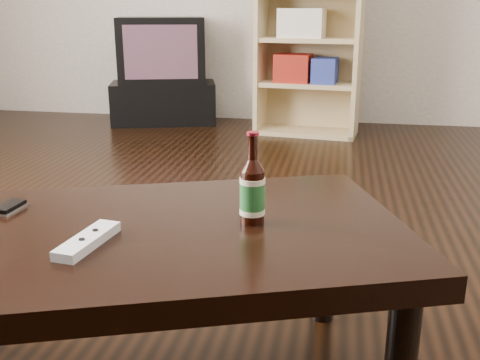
% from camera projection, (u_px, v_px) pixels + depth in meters
% --- Properties ---
extents(floor, '(5.00, 6.00, 0.01)m').
position_uv_depth(floor, '(133.00, 271.00, 2.12)').
color(floor, black).
rests_on(floor, ground).
extents(tv_stand, '(0.94, 0.65, 0.34)m').
position_uv_depth(tv_stand, '(164.00, 103.00, 4.73)').
color(tv_stand, black).
rests_on(tv_stand, floor).
extents(tv, '(0.79, 0.61, 0.52)m').
position_uv_depth(tv, '(162.00, 50.00, 4.60)').
color(tv, black).
rests_on(tv, tv_stand).
extents(bookshelf, '(0.80, 0.44, 1.42)m').
position_uv_depth(bookshelf, '(309.00, 36.00, 4.18)').
color(bookshelf, tan).
rests_on(bookshelf, floor).
extents(coffee_table, '(1.37, 1.07, 0.45)m').
position_uv_depth(coffee_table, '(154.00, 251.00, 1.34)').
color(coffee_table, black).
rests_on(coffee_table, floor).
extents(beer_bottle, '(0.08, 0.08, 0.22)m').
position_uv_depth(beer_bottle, '(252.00, 191.00, 1.34)').
color(beer_bottle, black).
rests_on(beer_bottle, coffee_table).
extents(phone, '(0.05, 0.09, 0.02)m').
position_uv_depth(phone, '(9.00, 207.00, 1.44)').
color(phone, silver).
rests_on(phone, coffee_table).
extents(remote, '(0.08, 0.20, 0.02)m').
position_uv_depth(remote, '(88.00, 241.00, 1.23)').
color(remote, silver).
rests_on(remote, coffee_table).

